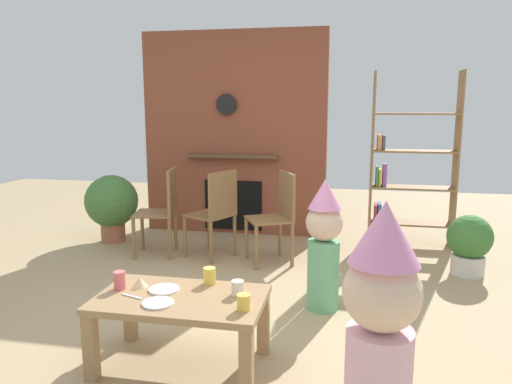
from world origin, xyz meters
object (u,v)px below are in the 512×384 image
(birthday_cake_slice, at_px, (140,282))
(dining_chair_left, at_px, (163,207))
(bookshelf, at_px, (407,167))
(paper_cup_far_left, at_px, (238,288))
(coffee_table, at_px, (181,308))
(paper_cup_near_left, at_px, (244,302))
(potted_plant_short, at_px, (112,203))
(paper_plate_rear, at_px, (164,289))
(child_in_pink, at_px, (324,242))
(dining_chair_middle, at_px, (216,209))
(paper_cup_near_right, at_px, (210,276))
(child_with_cone_hat, at_px, (380,331))
(paper_plate_front, at_px, (158,303))
(paper_cup_center, at_px, (120,280))
(dining_chair_right, at_px, (278,212))
(potted_plant_tall, at_px, (469,242))

(birthday_cake_slice, distance_m, dining_chair_left, 2.07)
(bookshelf, height_order, paper_cup_far_left, bookshelf)
(coffee_table, xyz_separation_m, paper_cup_near_left, (0.40, -0.12, 0.12))
(paper_cup_near_left, distance_m, potted_plant_short, 3.30)
(paper_cup_far_left, xyz_separation_m, paper_plate_rear, (-0.45, -0.02, -0.04))
(child_in_pink, xyz_separation_m, dining_chair_middle, (-1.13, 1.05, -0.02))
(paper_cup_near_right, xyz_separation_m, child_in_pink, (0.66, 0.77, 0.04))
(paper_cup_far_left, relative_size, child_with_cone_hat, 0.07)
(dining_chair_left, bearing_deg, paper_plate_rear, 100.91)
(paper_plate_front, xyz_separation_m, dining_chair_middle, (-0.28, 2.18, 0.07))
(paper_cup_center, distance_m, dining_chair_right, 2.11)
(birthday_cake_slice, bearing_deg, child_in_pink, 40.37)
(paper_cup_near_left, relative_size, potted_plant_tall, 0.16)
(dining_chair_left, bearing_deg, child_with_cone_hat, 116.18)
(paper_cup_far_left, height_order, child_in_pink, child_in_pink)
(birthday_cake_slice, height_order, potted_plant_short, potted_plant_short)
(child_in_pink, distance_m, dining_chair_right, 1.17)
(bookshelf, distance_m, paper_cup_far_left, 3.13)
(child_with_cone_hat, bearing_deg, paper_plate_front, 7.16)
(paper_plate_rear, distance_m, potted_plant_short, 2.84)
(coffee_table, bearing_deg, paper_cup_near_left, -16.35)
(paper_cup_center, relative_size, child_in_pink, 0.11)
(paper_cup_far_left, bearing_deg, paper_plate_front, -151.73)
(bookshelf, bearing_deg, paper_plate_front, -118.17)
(child_with_cone_hat, height_order, dining_chair_middle, child_with_cone_hat)
(dining_chair_left, relative_size, potted_plant_short, 1.18)
(paper_cup_center, bearing_deg, paper_cup_near_left, -11.04)
(paper_cup_near_right, bearing_deg, potted_plant_tall, 43.00)
(potted_plant_tall, distance_m, potted_plant_short, 3.77)
(birthday_cake_slice, height_order, child_with_cone_hat, child_with_cone_hat)
(paper_cup_near_left, relative_size, paper_plate_rear, 0.49)
(dining_chair_left, bearing_deg, paper_cup_near_left, 110.50)
(paper_cup_center, relative_size, paper_cup_far_left, 1.26)
(bookshelf, height_order, dining_chair_right, bookshelf)
(bookshelf, height_order, paper_cup_near_left, bookshelf)
(dining_chair_left, bearing_deg, child_in_pink, 137.07)
(dining_chair_left, distance_m, potted_plant_short, 0.86)
(paper_cup_far_left, height_order, paper_plate_rear, paper_cup_far_left)
(paper_cup_near_left, distance_m, child_in_pink, 1.18)
(paper_plate_front, height_order, paper_plate_rear, same)
(paper_cup_center, height_order, potted_plant_short, potted_plant_short)
(dining_chair_middle, bearing_deg, paper_cup_near_right, 130.84)
(dining_chair_middle, bearing_deg, potted_plant_short, 10.39)
(bookshelf, relative_size, dining_chair_middle, 2.11)
(paper_cup_near_left, height_order, birthday_cake_slice, paper_cup_near_left)
(paper_cup_far_left, relative_size, potted_plant_tall, 0.16)
(paper_cup_far_left, xyz_separation_m, potted_plant_short, (-2.03, 2.34, -0.04))
(birthday_cake_slice, relative_size, potted_plant_tall, 0.18)
(child_in_pink, bearing_deg, paper_cup_near_left, 19.51)
(dining_chair_middle, bearing_deg, dining_chair_right, -153.42)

